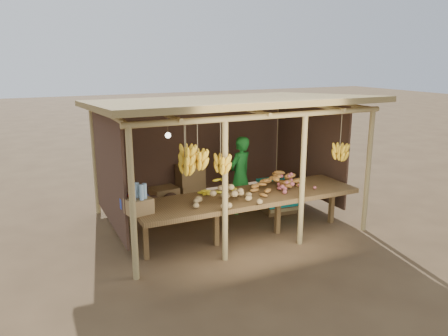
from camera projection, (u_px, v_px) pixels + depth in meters
name	position (u px, v px, depth m)	size (l,w,h in m)	color
ground	(224.00, 221.00, 8.40)	(60.00, 60.00, 0.00)	brown
stall_structure	(229.00, 125.00, 7.77)	(4.70, 3.50, 2.43)	tan
counter	(248.00, 198.00, 7.39)	(3.90, 1.05, 0.80)	brown
potato_heap	(226.00, 193.00, 6.84)	(1.03, 0.62, 0.37)	#977C4E
sweet_potato_heap	(279.00, 179.00, 7.66)	(0.99, 0.59, 0.36)	#A76D2B
onion_heap	(293.00, 179.00, 7.69)	(0.71, 0.43, 0.35)	#B5585F
banana_pile	(218.00, 182.00, 7.49)	(0.55, 0.33, 0.35)	yellow
tomato_basin	(135.00, 201.00, 6.76)	(0.46, 0.46, 0.24)	navy
bottle_box	(139.00, 202.00, 6.46)	(0.42, 0.36, 0.46)	olive
vendor	(240.00, 175.00, 8.67)	(0.57, 0.37, 1.56)	#186D22
tarp_crate	(278.00, 195.00, 8.83)	(0.76, 0.67, 0.84)	brown
carton_stack	(182.00, 188.00, 9.18)	(1.14, 0.46, 0.84)	olive
burlap_sacks	(162.00, 205.00, 8.55)	(0.78, 0.41, 0.55)	#472E21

